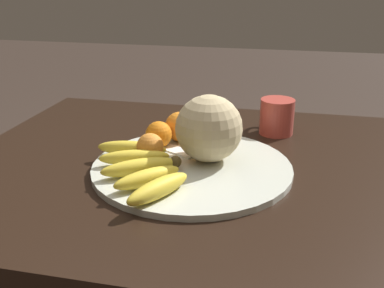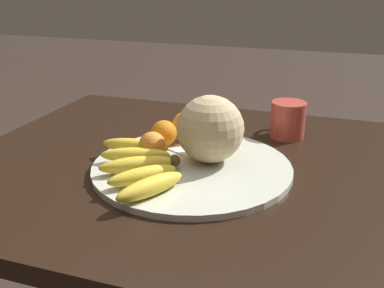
{
  "view_description": "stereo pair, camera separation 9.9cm",
  "coord_description": "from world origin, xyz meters",
  "views": [
    {
      "loc": [
        -0.14,
        0.95,
        1.14
      ],
      "look_at": [
        0.06,
        0.05,
        0.78
      ],
      "focal_mm": 42.0,
      "sensor_mm": 36.0,
      "label": 1
    },
    {
      "loc": [
        -0.24,
        0.92,
        1.14
      ],
      "look_at": [
        0.06,
        0.05,
        0.78
      ],
      "focal_mm": 42.0,
      "sensor_mm": 36.0,
      "label": 2
    }
  ],
  "objects": [
    {
      "name": "melon",
      "position": [
        0.03,
        0.01,
        0.81
      ],
      "size": [
        0.15,
        0.15,
        0.15
      ],
      "color": "#C6B284",
      "rests_on": "fruit_bowl"
    },
    {
      "name": "orange_mid_center",
      "position": [
        0.16,
        0.04,
        0.76
      ],
      "size": [
        0.06,
        0.06,
        0.06
      ],
      "color": "orange",
      "rests_on": "fruit_bowl"
    },
    {
      "name": "orange_front_left",
      "position": [
        0.16,
        -0.04,
        0.76
      ],
      "size": [
        0.07,
        0.07,
        0.07
      ],
      "color": "orange",
      "rests_on": "fruit_bowl"
    },
    {
      "name": "banana_bunch",
      "position": [
        0.15,
        0.12,
        0.75
      ],
      "size": [
        0.26,
        0.29,
        0.04
      ],
      "rotation": [
        0.0,
        0.0,
        6.86
      ],
      "color": "#473819",
      "rests_on": "fruit_bowl"
    },
    {
      "name": "ceramic_mug",
      "position": [
        -0.11,
        -0.25,
        0.77
      ],
      "size": [
        0.09,
        0.12,
        0.1
      ],
      "rotation": [
        0.0,
        0.0,
        5.16
      ],
      "color": "#B74238",
      "rests_on": "kitchen_table"
    },
    {
      "name": "produce_tag",
      "position": [
        0.11,
        -0.02,
        0.73
      ],
      "size": [
        0.1,
        0.08,
        0.0
      ],
      "rotation": [
        0.0,
        0.0,
        -0.48
      ],
      "color": "white",
      "rests_on": "fruit_bowl"
    },
    {
      "name": "orange_front_right",
      "position": [
        0.13,
        -0.1,
        0.77
      ],
      "size": [
        0.08,
        0.08,
        0.08
      ],
      "color": "orange",
      "rests_on": "fruit_bowl"
    },
    {
      "name": "fruit_bowl",
      "position": [
        0.06,
        0.05,
        0.72
      ],
      "size": [
        0.45,
        0.45,
        0.01
      ],
      "color": "beige",
      "rests_on": "kitchen_table"
    },
    {
      "name": "orange_back_left",
      "position": [
        0.04,
        -0.1,
        0.76
      ],
      "size": [
        0.06,
        0.06,
        0.06
      ],
      "color": "orange",
      "rests_on": "fruit_bowl"
    },
    {
      "name": "kitchen_table",
      "position": [
        0.0,
        0.0,
        0.62
      ],
      "size": [
        1.26,
        0.92,
        0.72
      ],
      "color": "black",
      "rests_on": "ground_plane"
    }
  ]
}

